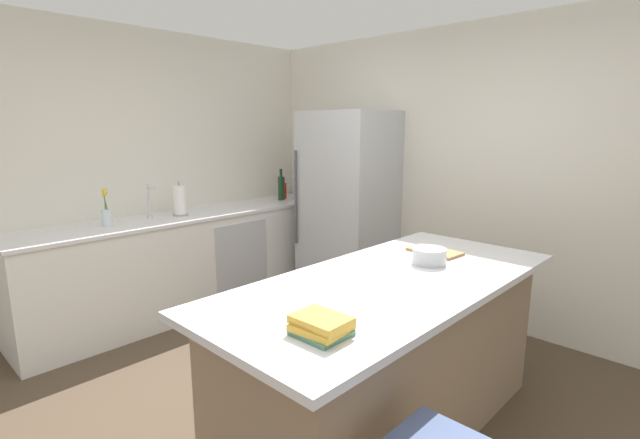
% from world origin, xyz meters
% --- Properties ---
extents(ground_plane, '(7.20, 7.20, 0.00)m').
position_xyz_m(ground_plane, '(0.00, 0.00, 0.00)').
color(ground_plane, '#4C3D2D').
extents(wall_rear, '(6.00, 0.10, 2.60)m').
position_xyz_m(wall_rear, '(0.00, 2.25, 1.30)').
color(wall_rear, silver).
rests_on(wall_rear, ground_plane).
extents(wall_left, '(0.10, 6.00, 2.60)m').
position_xyz_m(wall_left, '(-2.45, 0.00, 1.30)').
color(wall_left, silver).
rests_on(wall_left, ground_plane).
extents(counter_run_left, '(0.65, 3.09, 0.93)m').
position_xyz_m(counter_run_left, '(-2.09, 0.57, 0.47)').
color(counter_run_left, silver).
rests_on(counter_run_left, ground_plane).
extents(kitchen_island, '(0.98, 2.20, 0.92)m').
position_xyz_m(kitchen_island, '(0.35, 0.38, 0.46)').
color(kitchen_island, '#8E755B').
rests_on(kitchen_island, ground_plane).
extents(refrigerator, '(0.83, 0.71, 1.88)m').
position_xyz_m(refrigerator, '(-1.22, 1.86, 0.94)').
color(refrigerator, '#B7BABF').
rests_on(refrigerator, ground_plane).
extents(sink_faucet, '(0.15, 0.05, 0.30)m').
position_xyz_m(sink_faucet, '(-2.14, 0.24, 1.09)').
color(sink_faucet, silver).
rests_on(sink_faucet, counter_run_left).
extents(flower_vase, '(0.08, 0.08, 0.32)m').
position_xyz_m(flower_vase, '(-2.08, -0.16, 1.03)').
color(flower_vase, silver).
rests_on(flower_vase, counter_run_left).
extents(paper_towel_roll, '(0.14, 0.14, 0.31)m').
position_xyz_m(paper_towel_roll, '(-2.08, 0.49, 1.06)').
color(paper_towel_roll, gray).
rests_on(paper_towel_roll, counter_run_left).
extents(olive_oil_bottle, '(0.06, 0.06, 0.29)m').
position_xyz_m(olive_oil_bottle, '(-2.00, 2.01, 1.04)').
color(olive_oil_bottle, olive).
rests_on(olive_oil_bottle, counter_run_left).
extents(soda_bottle, '(0.08, 0.08, 0.30)m').
position_xyz_m(soda_bottle, '(-2.02, 1.91, 1.05)').
color(soda_bottle, silver).
rests_on(soda_bottle, counter_run_left).
extents(hot_sauce_bottle, '(0.06, 0.06, 0.24)m').
position_xyz_m(hot_sauce_bottle, '(-2.13, 1.82, 1.02)').
color(hot_sauce_bottle, red).
rests_on(hot_sauce_bottle, counter_run_left).
extents(wine_bottle, '(0.07, 0.07, 0.34)m').
position_xyz_m(wine_bottle, '(-2.07, 1.72, 1.07)').
color(wine_bottle, '#19381E').
rests_on(wine_bottle, counter_run_left).
extents(cookbook_stack, '(0.23, 0.20, 0.08)m').
position_xyz_m(cookbook_stack, '(0.55, -0.38, 0.96)').
color(cookbook_stack, '#4C7F60').
rests_on(cookbook_stack, kitchen_island).
extents(mixing_bowl, '(0.20, 0.20, 0.10)m').
position_xyz_m(mixing_bowl, '(0.35, 0.77, 0.97)').
color(mixing_bowl, '#B2B5BA').
rests_on(mixing_bowl, kitchen_island).
extents(cutting_board, '(0.35, 0.21, 0.02)m').
position_xyz_m(cutting_board, '(0.25, 1.01, 0.93)').
color(cutting_board, '#9E7042').
rests_on(cutting_board, kitchen_island).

